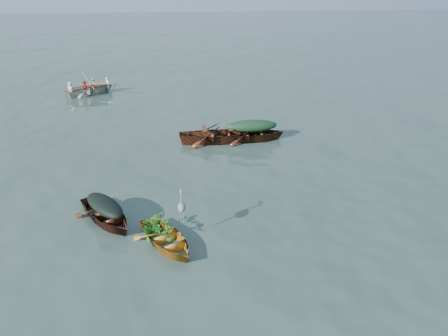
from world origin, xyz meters
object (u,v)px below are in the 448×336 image
object	(u,v)px
heron	(182,212)
green_tarp_boat	(251,141)
yellow_dinghy	(167,245)
rowed_boat	(91,95)
dark_covered_boat	(107,221)
open_wooden_boat	(217,142)

from	to	relation	value
heron	green_tarp_boat	bearing A→B (deg)	37.42
yellow_dinghy	green_tarp_boat	distance (m)	8.39
green_tarp_boat	yellow_dinghy	bearing A→B (deg)	153.35
heron	rowed_boat	bearing A→B (deg)	78.50
green_tarp_boat	heron	xyz separation A→B (m)	(-3.16, -7.26, 0.84)
yellow_dinghy	heron	distance (m)	1.00
yellow_dinghy	heron	bearing A→B (deg)	5.19
rowed_boat	heron	size ratio (longest dim) A/B	4.52
dark_covered_boat	green_tarp_boat	distance (m)	8.16
dark_covered_boat	heron	distance (m)	2.63
heron	yellow_dinghy	bearing A→B (deg)	-174.81
dark_covered_boat	green_tarp_boat	bearing A→B (deg)	14.14
green_tarp_boat	open_wooden_boat	xyz separation A→B (m)	(-1.48, -0.03, 0.00)
yellow_dinghy	heron	xyz separation A→B (m)	(0.46, 0.31, 0.84)
yellow_dinghy	open_wooden_boat	bearing A→B (deg)	45.12
open_wooden_boat	rowed_boat	distance (m)	11.03
yellow_dinghy	rowed_boat	size ratio (longest dim) A/B	0.69
dark_covered_boat	heron	world-z (taller)	heron
green_tarp_boat	heron	world-z (taller)	heron
dark_covered_boat	open_wooden_boat	size ratio (longest dim) A/B	0.73
yellow_dinghy	heron	size ratio (longest dim) A/B	3.13
heron	dark_covered_boat	bearing A→B (deg)	123.96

